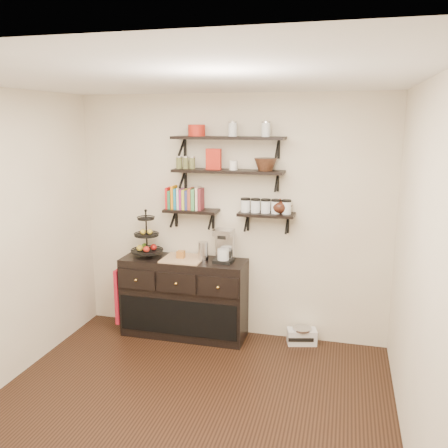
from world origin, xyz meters
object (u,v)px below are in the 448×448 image
coffee_maker (224,246)px  radio (302,336)px  sideboard (184,297)px  fruit_stand (147,241)px

coffee_maker → radio: bearing=10.7°
coffee_maker → sideboard: bearing=-170.9°
fruit_stand → radio: (1.76, 0.09, -0.99)m
fruit_stand → coffee_maker: size_ratio=1.42×
radio → coffee_maker: bearing=170.8°
fruit_stand → radio: 2.02m
sideboard → radio: 1.38m
fruit_stand → sideboard: bearing=-0.5°
fruit_stand → coffee_maker: fruit_stand is taller
coffee_maker → fruit_stand: bearing=-172.7°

